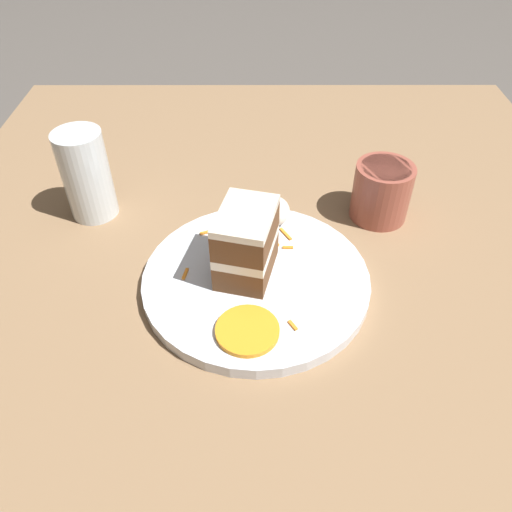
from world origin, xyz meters
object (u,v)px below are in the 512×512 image
object	(u,v)px
cream_dollop	(274,211)
coffee_mug	(382,190)
orange_garnish	(247,330)
drinking_glass	(88,180)
cake_slice	(246,243)
plate	(256,280)

from	to	relation	value
cream_dollop	coffee_mug	bearing A→B (deg)	103.04
orange_garnish	drinking_glass	size ratio (longest dim) A/B	0.55
orange_garnish	coffee_mug	bearing A→B (deg)	141.04
cream_dollop	orange_garnish	world-z (taller)	cream_dollop
cream_dollop	coffee_mug	size ratio (longest dim) A/B	0.58
cake_slice	cream_dollop	xyz separation A→B (m)	(-0.10, 0.04, -0.03)
plate	cake_slice	bearing A→B (deg)	-124.05
coffee_mug	cake_slice	bearing A→B (deg)	-54.78
cake_slice	coffee_mug	size ratio (longest dim) A/B	1.21
orange_garnish	drinking_glass	bearing A→B (deg)	-136.57
cake_slice	plate	bearing A→B (deg)	159.74
plate	orange_garnish	bearing A→B (deg)	-6.08
cake_slice	cream_dollop	world-z (taller)	cake_slice
cake_slice	drinking_glass	world-z (taller)	drinking_glass
drinking_glass	orange_garnish	bearing A→B (deg)	43.43
coffee_mug	orange_garnish	bearing A→B (deg)	-38.96
plate	cream_dollop	size ratio (longest dim) A/B	5.95
plate	drinking_glass	world-z (taller)	drinking_glass
cake_slice	drinking_glass	size ratio (longest dim) A/B	0.77
plate	cake_slice	size ratio (longest dim) A/B	2.83
plate	coffee_mug	distance (m)	0.24
cake_slice	coffee_mug	bearing A→B (deg)	-130.99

